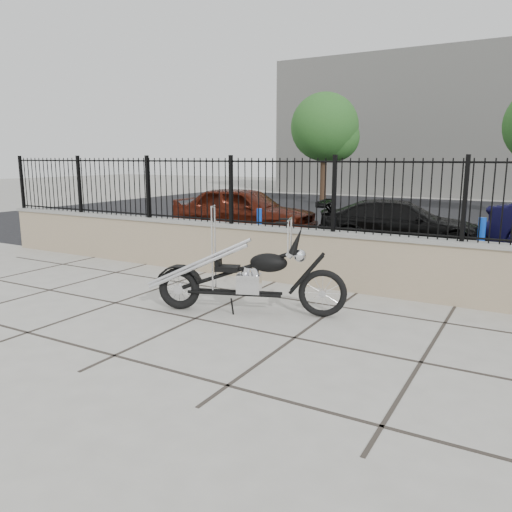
{
  "coord_description": "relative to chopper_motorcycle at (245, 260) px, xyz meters",
  "views": [
    {
      "loc": [
        3.96,
        -5.25,
        2.16
      ],
      "look_at": [
        0.46,
        0.87,
        0.77
      ],
      "focal_mm": 35.0,
      "sensor_mm": 36.0,
      "label": 1
    }
  ],
  "objects": [
    {
      "name": "chopper_motorcycle",
      "position": [
        0.0,
        0.0,
        0.0
      ],
      "size": [
        2.57,
        1.28,
        1.54
      ],
      "primitive_type": null,
      "rotation": [
        0.0,
        0.0,
        0.34
      ],
      "color": "black",
      "rests_on": "ground_plane"
    },
    {
      "name": "bollard_a",
      "position": [
        -2.16,
        4.23,
        -0.27
      ],
      "size": [
        0.15,
        0.15,
        1.0
      ],
      "primitive_type": "cylinder",
      "rotation": [
        0.0,
        0.0,
        0.27
      ],
      "color": "#0B20AC",
      "rests_on": "ground_plane"
    },
    {
      "name": "parking_lot",
      "position": [
        -0.46,
        11.93,
        -0.77
      ],
      "size": [
        30.0,
        30.0,
        0.0
      ],
      "primitive_type": "plane",
      "color": "black",
      "rests_on": "ground"
    },
    {
      "name": "retaining_wall",
      "position": [
        -0.46,
        1.93,
        -0.29
      ],
      "size": [
        14.0,
        0.36,
        0.96
      ],
      "primitive_type": "cube",
      "color": "gray",
      "rests_on": "ground_plane"
    },
    {
      "name": "background_building",
      "position": [
        -0.46,
        25.93,
        3.23
      ],
      "size": [
        22.0,
        6.0,
        8.0
      ],
      "primitive_type": "cube",
      "color": "beige",
      "rests_on": "ground_plane"
    },
    {
      "name": "car_black",
      "position": [
        0.57,
        6.38,
        -0.2
      ],
      "size": [
        4.18,
        2.29,
        1.15
      ],
      "primitive_type": "imported",
      "rotation": [
        0.0,
        0.0,
        1.75
      ],
      "color": "black",
      "rests_on": "parking_lot"
    },
    {
      "name": "car_red",
      "position": [
        -3.66,
        6.01,
        -0.07
      ],
      "size": [
        4.19,
        1.87,
        1.4
      ],
      "primitive_type": "imported",
      "rotation": [
        0.0,
        0.0,
        1.62
      ],
      "color": "#451309",
      "rests_on": "parking_lot"
    },
    {
      "name": "iron_fence",
      "position": [
        -0.46,
        1.93,
        0.79
      ],
      "size": [
        14.0,
        0.08,
        1.2
      ],
      "primitive_type": "cube",
      "color": "black",
      "rests_on": "retaining_wall"
    },
    {
      "name": "ground_plane",
      "position": [
        -0.46,
        -0.57,
        -0.77
      ],
      "size": [
        90.0,
        90.0,
        0.0
      ],
      "primitive_type": "plane",
      "color": "#99968E",
      "rests_on": "ground"
    },
    {
      "name": "bollard_b",
      "position": [
        2.61,
        3.95,
        -0.22
      ],
      "size": [
        0.13,
        0.13,
        1.1
      ],
      "primitive_type": "cylinder",
      "rotation": [
        0.0,
        0.0,
        0.0
      ],
      "color": "blue",
      "rests_on": "ground_plane"
    },
    {
      "name": "tree_left",
      "position": [
        -5.56,
        16.44,
        2.93
      ],
      "size": [
        3.13,
        3.13,
        5.29
      ],
      "rotation": [
        0.0,
        0.0,
        0.02
      ],
      "color": "#382619",
      "rests_on": "ground_plane"
    }
  ]
}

